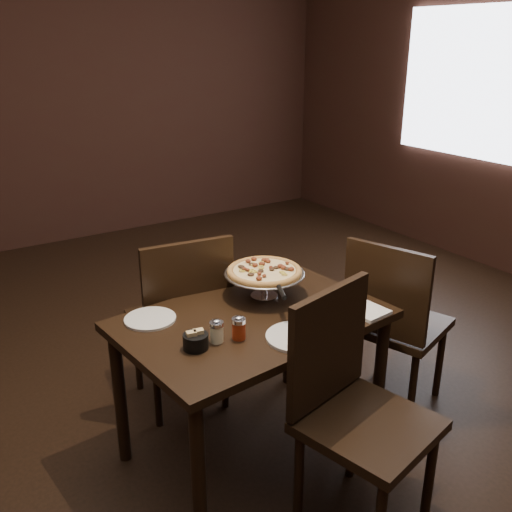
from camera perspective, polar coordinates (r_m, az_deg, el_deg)
room at (r=2.36m, az=-0.38°, el=10.12°), size 6.04×7.04×2.84m
dining_table at (r=2.55m, az=-0.33°, el=-7.90°), size 1.20×0.86×0.71m
pizza_stand at (r=2.64m, az=0.84°, el=-1.56°), size 0.38×0.38×0.16m
parmesan_shaker at (r=2.29m, az=-3.95°, el=-7.51°), size 0.06×0.06×0.10m
pepper_flake_shaker at (r=2.31m, az=-1.73°, el=-7.21°), size 0.06×0.06×0.10m
packet_caddy at (r=2.26m, az=-6.06°, el=-8.42°), size 0.10×0.10×0.08m
napkin_stack at (r=2.58m, az=11.18°, el=-5.46°), size 0.16×0.16×0.02m
plate_left at (r=2.51m, az=-10.54°, el=-6.19°), size 0.22×0.22×0.01m
plate_near at (r=2.34m, az=4.20°, el=-8.07°), size 0.26×0.26×0.01m
serving_spatula at (r=2.44m, az=2.55°, el=-3.64°), size 0.16×0.16×0.03m
chair_far at (r=2.92m, az=-7.40°, el=-6.00°), size 0.50×0.50×0.97m
chair_near at (r=2.29m, az=9.66°, el=-14.30°), size 0.55×0.55×0.97m
chair_side at (r=2.99m, az=13.60°, el=-6.14°), size 0.55×0.55×0.94m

